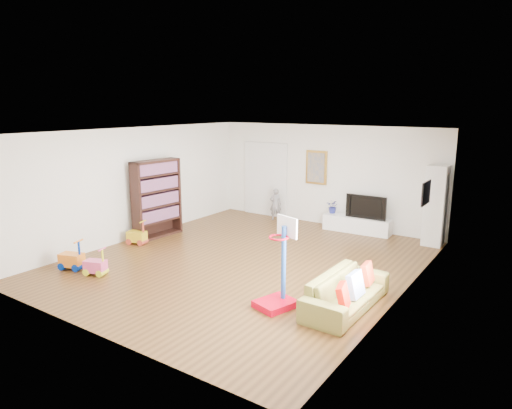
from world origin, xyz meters
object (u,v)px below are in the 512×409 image
Objects in this scene: media_console at (357,224)px; basketball_hoop at (276,264)px; bookshelf at (157,199)px; sofa at (346,291)px.

media_console is 1.16× the size of basketball_hoop.
basketball_hoop is (4.57, -1.84, -0.21)m from bookshelf.
basketball_hoop is (-0.96, -0.62, 0.47)m from sofa.
media_console is 5.12m from bookshelf.
basketball_hoop is at bearing -85.63° from media_console.
bookshelf reaches higher than media_console.
media_console is at bearing 114.00° from basketball_hoop.
bookshelf is 1.00× the size of sofa.
sofa is at bearing 50.13° from basketball_hoop.
basketball_hoop is at bearing -18.11° from bookshelf.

